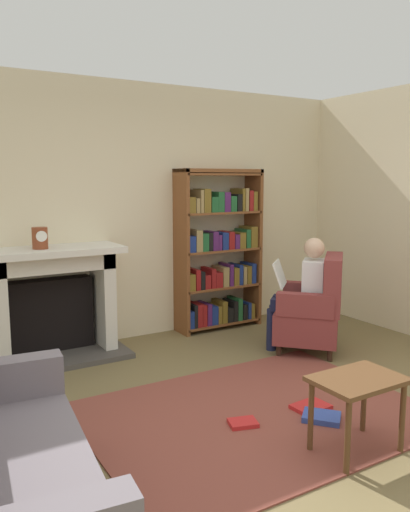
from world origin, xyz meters
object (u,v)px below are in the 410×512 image
at_px(seated_reader, 303,290).
at_px(side_table, 358,390).
at_px(fireplace, 53,299).
at_px(sofa_floral, 2,482).
at_px(mantel_clock, 40,238).
at_px(bookshelf, 219,252).
at_px(armchair_reading, 314,310).

distance_m(seated_reader, side_table, 1.96).
xyz_separation_m(fireplace, sofa_floral, (-0.88, -2.47, -0.25)).
bearing_deg(mantel_clock, sofa_floral, -107.94).
height_order(bookshelf, armchair_reading, bookshelf).
bearing_deg(fireplace, armchair_reading, -26.97).
height_order(armchair_reading, side_table, armchair_reading).
bearing_deg(fireplace, mantel_clock, -138.63).
height_order(fireplace, sofa_floral, fireplace).
bearing_deg(fireplace, side_table, -66.87).
bearing_deg(seated_reader, side_table, 14.97).
relative_size(fireplace, bookshelf, 0.72).
xyz_separation_m(fireplace, side_table, (1.16, -2.73, -0.16)).
xyz_separation_m(bookshelf, sofa_floral, (-2.78, -2.51, -0.57)).
relative_size(fireplace, seated_reader, 1.15).
bearing_deg(seated_reader, sofa_floral, -18.89).
bearing_deg(side_table, seated_reader, 58.51).
xyz_separation_m(mantel_clock, armchair_reading, (2.38, -1.05, -0.75)).
xyz_separation_m(seated_reader, sofa_floral, (-3.06, -1.41, -0.30)).
bearing_deg(side_table, sofa_floral, 172.90).
height_order(mantel_clock, bookshelf, bookshelf).
bearing_deg(sofa_floral, side_table, -91.36).
bearing_deg(bookshelf, seated_reader, -75.47).
xyz_separation_m(mantel_clock, sofa_floral, (-0.77, -2.37, -0.85)).
bearing_deg(bookshelf, mantel_clock, -176.15).
xyz_separation_m(sofa_floral, side_table, (2.05, -0.25, 0.09)).
distance_m(fireplace, armchair_reading, 2.54).
height_order(fireplace, mantel_clock, mantel_clock).
height_order(bookshelf, sofa_floral, bookshelf).
distance_m(seated_reader, sofa_floral, 3.38).
bearing_deg(mantel_clock, fireplace, 41.37).
xyz_separation_m(armchair_reading, seated_reader, (-0.08, 0.09, 0.20)).
xyz_separation_m(seated_reader, side_table, (-1.02, -1.66, -0.21)).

